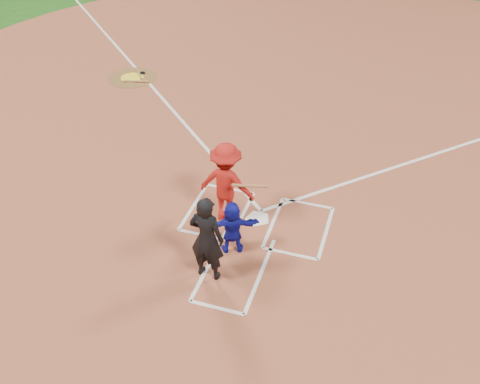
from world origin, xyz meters
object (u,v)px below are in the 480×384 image
(home_plate, at_px, (258,219))
(catcher, at_px, (232,228))
(batter_at_plate, at_px, (226,183))
(umpire, at_px, (207,239))
(on_deck_circle, at_px, (132,78))

(home_plate, height_order, catcher, catcher)
(batter_at_plate, bearing_deg, umpire, -82.81)
(umpire, bearing_deg, on_deck_circle, -50.65)
(on_deck_circle, height_order, umpire, umpire)
(home_plate, bearing_deg, catcher, 79.02)
(on_deck_circle, bearing_deg, home_plate, -43.99)
(on_deck_circle, xyz_separation_m, umpire, (5.83, -8.08, 0.96))
(home_plate, relative_size, on_deck_circle, 0.35)
(umpire, xyz_separation_m, batter_at_plate, (-0.23, 1.84, 0.01))
(home_plate, xyz_separation_m, catcher, (-0.23, -1.16, 0.61))
(on_deck_circle, distance_m, catcher, 9.46)
(umpire, bearing_deg, catcher, -102.11)
(catcher, height_order, batter_at_plate, batter_at_plate)
(home_plate, height_order, umpire, umpire)
(batter_at_plate, bearing_deg, home_plate, 13.38)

